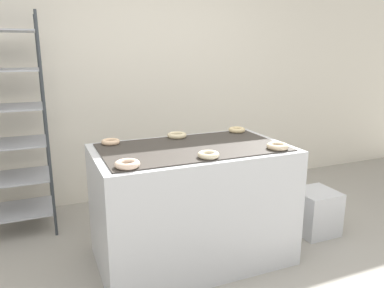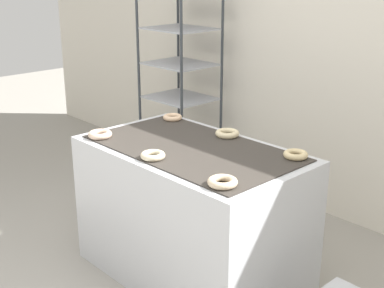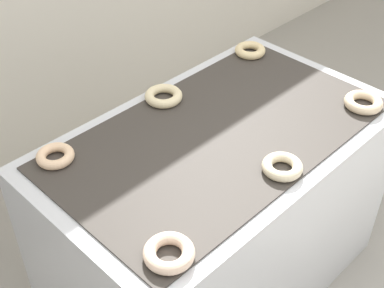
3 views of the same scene
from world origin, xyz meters
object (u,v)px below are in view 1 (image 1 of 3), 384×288
(donut_near_right, at_px, (277,146))
(donut_far_center, at_px, (177,135))
(donut_near_center, at_px, (208,155))
(donut_far_right, at_px, (237,130))
(fryer_machine, at_px, (192,204))
(glaze_bin, at_px, (315,212))
(donut_near_left, at_px, (127,164))
(donut_far_left, at_px, (111,142))
(baking_rack_cart, at_px, (9,126))

(donut_near_right, relative_size, donut_far_center, 1.00)
(donut_near_center, bearing_deg, donut_far_right, 47.70)
(fryer_machine, distance_m, glaze_bin, 1.19)
(donut_far_right, bearing_deg, glaze_bin, -30.06)
(donut_near_left, xyz_separation_m, donut_far_right, (1.09, 0.61, -0.00))
(donut_near_left, bearing_deg, donut_far_left, 88.43)
(baking_rack_cart, relative_size, donut_near_center, 13.04)
(baking_rack_cart, distance_m, donut_far_center, 1.43)
(donut_near_center, relative_size, donut_near_right, 0.93)
(donut_near_left, xyz_separation_m, donut_near_right, (1.09, 0.01, -0.00))
(fryer_machine, relative_size, glaze_bin, 3.67)
(baking_rack_cart, xyz_separation_m, donut_near_center, (1.24, -1.32, -0.04))
(donut_near_right, bearing_deg, glaze_bin, 21.73)
(baking_rack_cart, height_order, glaze_bin, baking_rack_cart)
(donut_near_left, distance_m, donut_far_left, 0.61)
(donut_far_right, bearing_deg, donut_far_center, 179.55)
(glaze_bin, bearing_deg, donut_far_center, 162.80)
(donut_near_center, height_order, donut_far_right, same)
(donut_near_right, xyz_separation_m, donut_far_center, (-0.54, 0.61, -0.00))
(fryer_machine, height_order, donut_near_center, donut_near_center)
(fryer_machine, xyz_separation_m, donut_far_right, (0.55, 0.31, 0.47))
(donut_far_left, height_order, donut_far_center, donut_far_center)
(baking_rack_cart, xyz_separation_m, donut_near_left, (0.70, -1.32, -0.04))
(donut_near_left, relative_size, donut_far_center, 0.99)
(donut_near_right, bearing_deg, donut_far_center, 131.52)
(fryer_machine, bearing_deg, donut_near_right, -28.55)
(donut_near_right, relative_size, donut_far_left, 1.14)
(fryer_machine, height_order, baking_rack_cart, baking_rack_cart)
(donut_far_left, bearing_deg, donut_near_center, -49.37)
(baking_rack_cart, height_order, donut_near_right, baking_rack_cart)
(glaze_bin, height_order, donut_far_right, donut_far_right)
(baking_rack_cart, xyz_separation_m, donut_far_center, (1.25, -0.71, -0.04))
(fryer_machine, distance_m, donut_near_left, 0.78)
(donut_near_right, bearing_deg, fryer_machine, 151.45)
(donut_near_left, bearing_deg, baking_rack_cart, 117.82)
(baking_rack_cart, xyz_separation_m, donut_far_left, (0.72, -0.72, -0.04))
(donut_near_left, relative_size, donut_far_right, 1.08)
(donut_near_right, bearing_deg, donut_far_left, 150.69)
(glaze_bin, xyz_separation_m, donut_far_left, (-1.69, 0.35, 0.72))
(glaze_bin, height_order, donut_far_center, donut_far_center)
(donut_far_right, bearing_deg, donut_near_left, -150.82)
(donut_near_left, relative_size, donut_near_right, 0.99)
(fryer_machine, relative_size, donut_far_left, 10.41)
(glaze_bin, xyz_separation_m, donut_near_left, (-1.71, -0.26, 0.72))
(baking_rack_cart, bearing_deg, fryer_machine, -39.38)
(baking_rack_cart, xyz_separation_m, donut_far_right, (1.79, -0.71, -0.04))
(glaze_bin, height_order, donut_near_left, donut_near_left)
(donut_near_left, bearing_deg, fryer_machine, 28.72)
(glaze_bin, distance_m, donut_near_center, 1.40)
(glaze_bin, distance_m, donut_far_left, 1.87)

